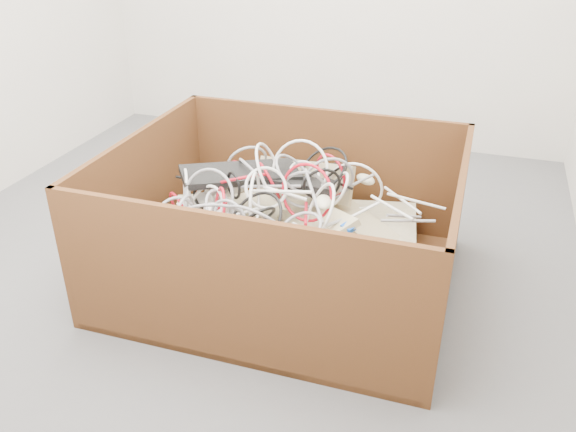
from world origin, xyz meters
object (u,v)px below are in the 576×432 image
(cardboard_box, at_px, (282,251))
(vga_plug, at_px, (348,227))
(power_strip_left, at_px, (212,196))
(power_strip_right, at_px, (224,230))

(cardboard_box, height_order, vga_plug, cardboard_box)
(power_strip_left, distance_m, vga_plug, 0.62)
(cardboard_box, xyz_separation_m, power_strip_left, (-0.30, -0.01, 0.21))
(cardboard_box, relative_size, power_strip_right, 4.34)
(cardboard_box, relative_size, power_strip_left, 4.66)
(vga_plug, bearing_deg, power_strip_left, -162.23)
(power_strip_left, xyz_separation_m, power_strip_right, (0.15, -0.23, -0.01))
(cardboard_box, xyz_separation_m, power_strip_right, (-0.15, -0.24, 0.20))
(power_strip_left, relative_size, power_strip_right, 0.93)
(cardboard_box, bearing_deg, vga_plug, -22.40)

